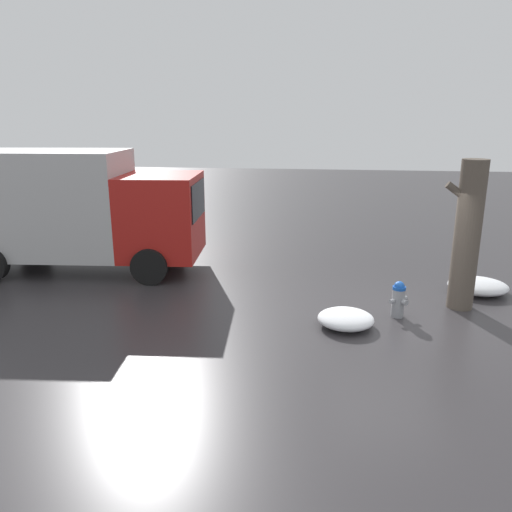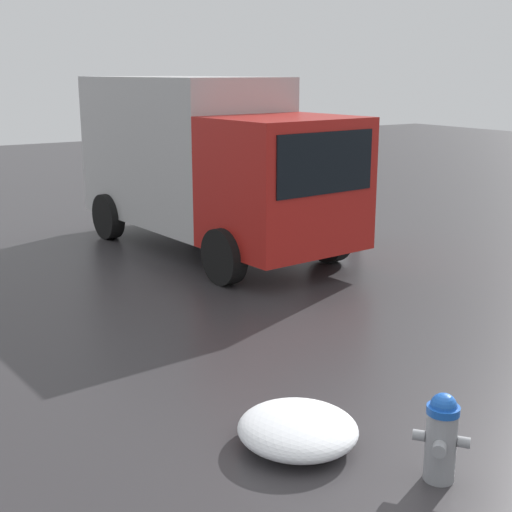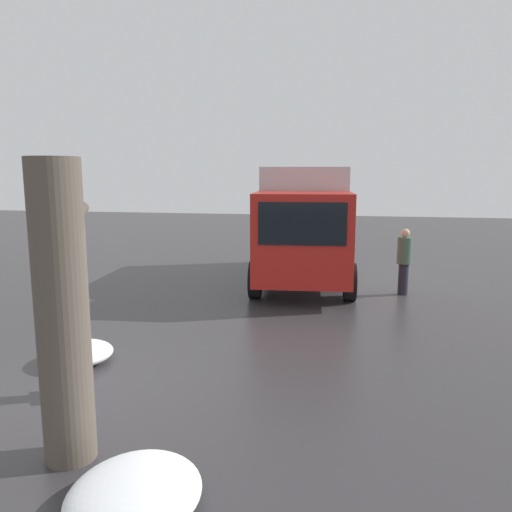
# 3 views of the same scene
# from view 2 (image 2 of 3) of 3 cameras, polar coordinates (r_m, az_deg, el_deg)

# --- Properties ---
(ground_plane) EXTENTS (60.00, 60.00, 0.00)m
(ground_plane) POSITION_cam_2_polar(r_m,az_deg,el_deg) (6.33, 14.38, -16.89)
(ground_plane) COLOR #333033
(fire_hydrant) EXTENTS (0.41, 0.39, 0.76)m
(fire_hydrant) POSITION_cam_2_polar(r_m,az_deg,el_deg) (6.13, 14.61, -13.78)
(fire_hydrant) COLOR gray
(fire_hydrant) RESTS_ON ground_plane
(delivery_truck) EXTENTS (6.30, 2.93, 3.16)m
(delivery_truck) POSITION_cam_2_polar(r_m,az_deg,el_deg) (13.30, -4.00, 7.78)
(delivery_truck) COLOR red
(delivery_truck) RESTS_ON ground_plane
(pedestrian) EXTENTS (0.36, 0.36, 1.66)m
(pedestrian) POSITION_cam_2_polar(r_m,az_deg,el_deg) (13.91, 8.01, 4.68)
(pedestrian) COLOR #23232D
(pedestrian) RESTS_ON ground_plane
(snow_pile_curbside) EXTENTS (1.10, 1.08, 0.31)m
(snow_pile_curbside) POSITION_cam_2_polar(r_m,az_deg,el_deg) (6.56, 3.36, -13.64)
(snow_pile_curbside) COLOR white
(snow_pile_curbside) RESTS_ON ground_plane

